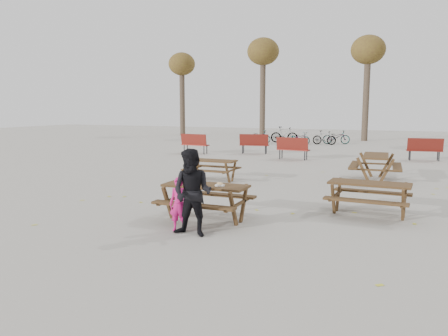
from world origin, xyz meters
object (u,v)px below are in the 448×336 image
at_px(soda_bottle, 204,182).
at_px(child, 179,204).
at_px(adult, 192,193).
at_px(picnic_table_north, 212,170).
at_px(main_picnic_table, 206,193).
at_px(picnic_table_east, 369,199).
at_px(food_tray, 220,185).
at_px(picnic_table_far, 375,168).

bearing_deg(soda_bottle, child, -101.77).
relative_size(child, adult, 0.65).
distance_m(child, picnic_table_north, 5.87).
bearing_deg(main_picnic_table, picnic_table_east, 29.49).
relative_size(soda_bottle, picnic_table_east, 0.10).
distance_m(food_tray, picnic_table_far, 7.31).
height_order(food_tray, picnic_table_north, food_tray).
height_order(main_picnic_table, adult, adult).
distance_m(adult, picnic_table_far, 8.34).
xyz_separation_m(soda_bottle, adult, (0.23, -0.96, -0.03)).
relative_size(main_picnic_table, picnic_table_north, 1.12).
relative_size(adult, picnic_table_far, 0.83).
relative_size(food_tray, soda_bottle, 1.06).
height_order(adult, picnic_table_north, adult).
height_order(picnic_table_east, picnic_table_far, picnic_table_far).
distance_m(soda_bottle, picnic_table_east, 3.73).
xyz_separation_m(food_tray, adult, (-0.10, -1.05, 0.03)).
distance_m(soda_bottle, adult, 0.99).
bearing_deg(food_tray, picnic_table_far, 69.09).
height_order(picnic_table_east, picnic_table_north, picnic_table_east).
height_order(main_picnic_table, picnic_table_east, main_picnic_table).
bearing_deg(child, adult, -38.48).
xyz_separation_m(food_tray, picnic_table_north, (-2.33, 4.71, -0.45)).
height_order(main_picnic_table, picnic_table_far, picnic_table_far).
height_order(child, picnic_table_east, child).
bearing_deg(food_tray, adult, -95.41).
bearing_deg(food_tray, picnic_table_north, 116.34).
xyz_separation_m(food_tray, picnic_table_east, (2.81, 1.86, -0.42)).
height_order(adult, picnic_table_east, adult).
xyz_separation_m(soda_bottle, picnic_table_east, (3.14, 1.95, -0.47)).
distance_m(picnic_table_north, picnic_table_far, 5.37).
height_order(child, picnic_table_north, child).
bearing_deg(child, main_picnic_table, 69.58).
height_order(food_tray, soda_bottle, soda_bottle).
bearing_deg(adult, picnic_table_north, 110.59).
distance_m(main_picnic_table, picnic_table_east, 3.64).
bearing_deg(soda_bottle, picnic_table_east, 31.84).
distance_m(adult, picnic_table_north, 6.20).
bearing_deg(child, food_tray, 48.07).
xyz_separation_m(main_picnic_table, child, (-0.13, -0.93, -0.06)).
bearing_deg(food_tray, child, -119.67).
xyz_separation_m(main_picnic_table, picnic_table_north, (-1.98, 4.65, -0.24)).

